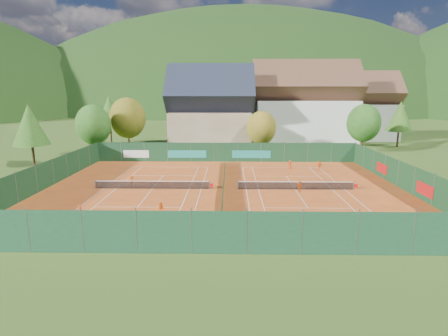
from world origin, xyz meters
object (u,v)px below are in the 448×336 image
chalet (211,114)px  hotel_block_a (304,108)px  player_left_near (80,212)px  player_right_far_b (319,166)px  player_left_mid (161,210)px  player_right_far_a (290,165)px  hotel_block_b (358,110)px  player_left_far (132,181)px  ball_hopper (383,217)px  player_right_near (300,187)px

chalet → hotel_block_a: hotel_block_a is taller
chalet → player_left_near: (-8.89, -39.88, -5.95)m
chalet → player_right_far_b: (16.13, -19.84, -6.00)m
chalet → player_left_near: bearing=-102.6°
player_left_near → player_left_mid: size_ratio=1.01×
player_right_far_a → player_right_far_b: (3.94, -0.84, 0.03)m
hotel_block_b → player_left_far: size_ratio=12.40×
chalet → hotel_block_b: chalet is taller
ball_hopper → player_left_mid: size_ratio=0.60×
chalet → player_left_far: 30.90m
player_left_near → player_left_mid: (6.65, 0.86, -0.01)m
player_right_far_a → player_left_near: bearing=10.3°
hotel_block_b → player_right_far_a: (-20.80, -33.00, -6.02)m
chalet → ball_hopper: bearing=-68.0°
hotel_block_b → player_left_mid: (-35.23, -53.02, -5.95)m
player_left_near → player_right_near: size_ratio=1.07×
hotel_block_b → ball_hopper: 57.09m
ball_hopper → player_left_near: bearing=179.2°
player_left_far → hotel_block_b: bearing=-128.2°
hotel_block_b → chalet: bearing=-157.0°
player_left_mid → player_right_far_b: (18.37, 19.18, -0.04)m
player_left_near → player_left_far: (1.42, 10.49, 0.02)m
ball_hopper → player_right_near: (-5.02, 9.19, 0.08)m
player_right_near → player_right_far_b: size_ratio=1.01×
player_left_near → player_left_mid: 6.71m
player_right_near → hotel_block_a: bearing=50.1°
hotel_block_a → player_right_near: size_ratio=16.98×
player_left_near → player_right_far_a: player_left_near is taller
ball_hopper → player_left_near: player_left_near is taller
chalet → player_right_far_b: 26.26m
chalet → player_left_mid: chalet is taller
player_right_far_a → player_right_far_b: 4.02m
hotel_block_a → player_right_far_a: bearing=-105.2°
player_left_far → player_right_near: 18.78m
hotel_block_a → ball_hopper: bearing=-93.4°
hotel_block_a → player_left_near: bearing=-121.3°
player_left_mid → hotel_block_b: bearing=55.7°
chalet → hotel_block_a: size_ratio=0.75×
player_right_near → player_right_far_b: bearing=38.4°
player_left_near → player_left_far: player_left_far is taller
player_right_near → chalet: bearing=81.9°
player_left_far → player_right_near: bearing=179.8°
player_left_mid → ball_hopper: bearing=-4.5°
player_right_far_a → player_right_far_b: size_ratio=0.96×
player_right_near → player_right_far_a: size_ratio=1.06×
player_right_near → player_right_far_a: bearing=57.4°
player_left_mid → hotel_block_a: bearing=64.0°
hotel_block_a → player_left_far: 44.69m
ball_hopper → player_right_near: bearing=118.6°
chalet → player_right_far_b: size_ratio=12.90×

